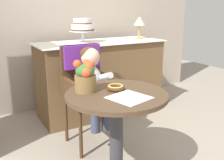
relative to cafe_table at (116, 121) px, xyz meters
name	(u,v)px	position (x,y,z in m)	size (l,w,h in m)	color
back_wall	(39,3)	(0.00, 1.85, 0.84)	(4.80, 0.10, 2.70)	#B2A393
cafe_table	(116,121)	(0.00, 0.00, 0.00)	(0.72, 0.72, 0.72)	#4C3826
wicker_chair	(85,79)	(0.08, 0.72, 0.13)	(0.42, 0.45, 0.95)	#472D19
seated_child	(92,79)	(0.08, 0.56, 0.17)	(0.27, 0.32, 0.73)	silver
paper_napkin	(129,98)	(0.02, -0.13, 0.21)	(0.24, 0.24, 0.00)	white
donut_front	(116,87)	(0.03, 0.06, 0.23)	(0.13, 0.13, 0.04)	#4C2D19
flower_vase	(85,76)	(-0.18, 0.13, 0.33)	(0.15, 0.16, 0.23)	brown
display_counter	(101,78)	(0.55, 1.30, -0.05)	(1.56, 0.62, 0.90)	brown
tiered_cake_stand	(83,27)	(0.33, 1.30, 0.58)	(0.30, 0.30, 0.28)	silver
table_lamp	(139,22)	(1.11, 1.28, 0.61)	(0.15, 0.15, 0.28)	#B28C47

